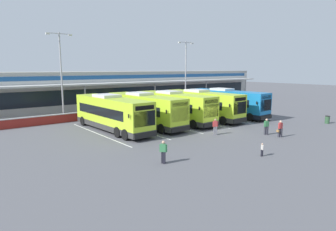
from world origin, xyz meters
TOP-DOWN VIEW (x-y plane):
  - ground_plane at (0.00, 0.00)m, footprint 200.00×200.00m
  - terminal_building at (-0.00, 26.91)m, footprint 70.00×13.00m
  - red_barrier_wall at (0.00, 14.50)m, footprint 60.00×0.40m
  - coach_bus_leftmost at (-8.59, 6.67)m, footprint 3.17×12.22m
  - coach_bus_left_centre at (-4.40, 6.68)m, footprint 3.17×12.22m
  - coach_bus_centre at (-0.23, 6.42)m, footprint 3.17×12.22m
  - coach_bus_right_centre at (4.09, 5.98)m, footprint 3.17×12.22m
  - coach_bus_rightmost at (8.58, 5.54)m, footprint 3.17×12.22m
  - bay_stripe_far_west at (-10.50, 6.00)m, footprint 0.14×13.00m
  - bay_stripe_west at (-6.30, 6.00)m, footprint 0.14×13.00m
  - bay_stripe_mid_west at (-2.10, 6.00)m, footprint 0.14×13.00m
  - bay_stripe_centre at (2.10, 6.00)m, footprint 0.14×13.00m
  - bay_stripe_mid_east at (6.30, 6.00)m, footprint 0.14×13.00m
  - bay_stripe_east at (10.50, 6.00)m, footprint 0.14×13.00m
  - pedestrian_with_handbag at (2.58, -6.11)m, footprint 0.64×0.39m
  - pedestrian_in_dark_coat at (2.46, -4.70)m, footprint 0.53×0.39m
  - pedestrian_child at (-4.12, -8.64)m, footprint 0.26×0.29m
  - pedestrian_near_bin at (-10.95, -5.38)m, footprint 0.44×0.45m
  - pedestrian_approaching_bus at (-1.53, -1.57)m, footprint 0.49×0.42m
  - lamp_post_west at (-10.14, 17.11)m, footprint 3.24×0.28m
  - lamp_post_centre at (10.65, 16.50)m, footprint 3.24×0.28m
  - litter_bin at (13.50, -5.81)m, footprint 0.54×0.54m

SIDE VIEW (x-z plane):
  - ground_plane at x=0.00m, z-range 0.00..0.00m
  - bay_stripe_far_west at x=-10.50m, z-range 0.00..0.01m
  - bay_stripe_west at x=-6.30m, z-range 0.00..0.01m
  - bay_stripe_mid_west at x=-2.10m, z-range 0.00..0.01m
  - bay_stripe_centre at x=2.10m, z-range 0.00..0.01m
  - bay_stripe_mid_east at x=6.30m, z-range 0.00..0.01m
  - bay_stripe_east at x=10.50m, z-range 0.00..0.01m
  - litter_bin at x=13.50m, z-range 0.00..0.93m
  - pedestrian_child at x=-4.12m, z-range 0.04..1.04m
  - red_barrier_wall at x=0.00m, z-range 0.01..1.10m
  - pedestrian_with_handbag at x=2.58m, z-range 0.05..1.67m
  - pedestrian_in_dark_coat at x=2.46m, z-range 0.06..1.68m
  - pedestrian_near_bin at x=-10.95m, z-range 0.06..1.68m
  - pedestrian_approaching_bus at x=-1.53m, z-range 0.06..1.68m
  - coach_bus_leftmost at x=-8.59m, z-range -0.10..3.68m
  - coach_bus_left_centre at x=-4.40m, z-range -0.10..3.68m
  - coach_bus_centre at x=-0.23m, z-range -0.10..3.68m
  - coach_bus_right_centre at x=4.09m, z-range -0.10..3.68m
  - coach_bus_rightmost at x=8.58m, z-range -0.10..3.68m
  - terminal_building at x=0.00m, z-range 0.01..6.01m
  - lamp_post_west at x=-10.14m, z-range 0.79..11.79m
  - lamp_post_centre at x=10.65m, z-range 0.79..11.79m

